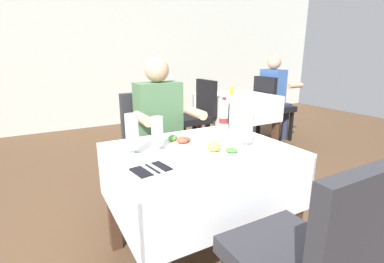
{
  "coord_description": "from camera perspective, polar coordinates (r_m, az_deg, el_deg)",
  "views": [
    {
      "loc": [
        -0.71,
        -1.41,
        1.29
      ],
      "look_at": [
        0.1,
        0.06,
        0.83
      ],
      "focal_mm": 26.39,
      "sensor_mm": 36.0,
      "label": 1
    }
  ],
  "objects": [
    {
      "name": "background_dining_table",
      "position": [
        3.97,
        8.98,
        4.71
      ],
      "size": [
        0.9,
        0.88,
        0.75
      ],
      "color": "white",
      "rests_on": "ground"
    },
    {
      "name": "plate_far_diner",
      "position": [
        1.76,
        -2.39,
        -2.01
      ],
      "size": [
        0.26,
        0.26,
        0.05
      ],
      "color": "white",
      "rests_on": "main_dining_table"
    },
    {
      "name": "beer_glass_right",
      "position": [
        1.62,
        -7.01,
        -0.43
      ],
      "size": [
        0.07,
        0.07,
        0.2
      ],
      "color": "white",
      "rests_on": "main_dining_table"
    },
    {
      "name": "background_chair_left",
      "position": [
        3.61,
        0.7,
        3.72
      ],
      "size": [
        0.5,
        0.44,
        0.97
      ],
      "color": "black",
      "rests_on": "ground"
    },
    {
      "name": "napkin_cutlery_set",
      "position": [
        1.39,
        -8.32,
        -7.5
      ],
      "size": [
        0.19,
        0.2,
        0.01
      ],
      "color": "black",
      "rests_on": "main_dining_table"
    },
    {
      "name": "plate_near_camera",
      "position": [
        1.59,
        5.87,
        -3.9
      ],
      "size": [
        0.26,
        0.26,
        0.07
      ],
      "color": "white",
      "rests_on": "main_dining_table"
    },
    {
      "name": "background_table_tumbler",
      "position": [
        3.92,
        8.05,
        8.17
      ],
      "size": [
        0.06,
        0.06,
        0.11
      ],
      "primitive_type": "cylinder",
      "color": "gold",
      "rests_on": "background_dining_table"
    },
    {
      "name": "cola_bottle_primary",
      "position": [
        2.04,
        6.43,
        3.04
      ],
      "size": [
        0.06,
        0.06,
        0.25
      ],
      "color": "silver",
      "rests_on": "main_dining_table"
    },
    {
      "name": "background_patron",
      "position": [
        4.41,
        16.38,
        7.31
      ],
      "size": [
        0.46,
        0.5,
        1.26
      ],
      "color": "#282D42",
      "rests_on": "ground"
    },
    {
      "name": "background_chair_right",
      "position": [
        4.4,
        15.78,
        5.26
      ],
      "size": [
        0.5,
        0.44,
        0.97
      ],
      "color": "black",
      "rests_on": "ground"
    },
    {
      "name": "back_wall",
      "position": [
        5.34,
        -22.27,
        16.07
      ],
      "size": [
        11.0,
        0.12,
        2.9
      ],
      "primitive_type": "cube",
      "color": "silver",
      "rests_on": "ground"
    },
    {
      "name": "beer_glass_left",
      "position": [
        1.59,
        -12.0,
        -0.56
      ],
      "size": [
        0.07,
        0.07,
        0.23
      ],
      "color": "white",
      "rests_on": "main_dining_table"
    },
    {
      "name": "seated_diner_far",
      "position": [
        2.3,
        -6.19,
        0.79
      ],
      "size": [
        0.5,
        0.46,
        1.26
      ],
      "color": "#282D42",
      "rests_on": "ground"
    },
    {
      "name": "chair_far_diner_seat",
      "position": [
        2.42,
        -8.04,
        -2.35
      ],
      "size": [
        0.44,
        0.5,
        0.97
      ],
      "color": "#2D2D33",
      "rests_on": "ground"
    },
    {
      "name": "main_dining_table",
      "position": [
        1.74,
        1.61,
        -9.05
      ],
      "size": [
        1.04,
        0.81,
        0.75
      ],
      "color": "white",
      "rests_on": "ground"
    },
    {
      "name": "beer_glass_middle",
      "position": [
        1.71,
        11.11,
        0.41
      ],
      "size": [
        0.07,
        0.07,
        0.2
      ],
      "color": "white",
      "rests_on": "main_dining_table"
    },
    {
      "name": "ground_plane",
      "position": [
        2.04,
        -1.89,
        -23.87
      ],
      "size": [
        11.0,
        11.0,
        0.0
      ],
      "primitive_type": "plane",
      "color": "brown"
    },
    {
      "name": "chair_near_camera_side",
      "position": [
        1.23,
        22.5,
        -22.53
      ],
      "size": [
        0.44,
        0.5,
        0.97
      ],
      "color": "#2D2D33",
      "rests_on": "ground"
    }
  ]
}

